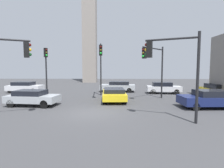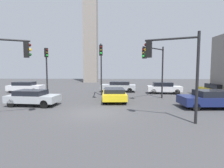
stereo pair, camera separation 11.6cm
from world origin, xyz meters
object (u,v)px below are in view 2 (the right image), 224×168
(car_0, at_px, (114,94))
(car_1, at_px, (119,86))
(car_5, at_px, (211,99))
(traffic_light_0, at_px, (172,60))
(car_4, at_px, (164,88))
(car_6, at_px, (216,90))
(traffic_light_4, at_px, (47,63))
(car_2, at_px, (26,87))
(traffic_light_1, at_px, (101,60))
(traffic_light_2, at_px, (0,60))
(car_7, at_px, (33,97))
(traffic_light_3, at_px, (154,62))

(car_0, relative_size, car_1, 1.01)
(car_5, bearing_deg, traffic_light_0, 37.78)
(car_0, relative_size, car_5, 1.02)
(car_4, distance_m, car_6, 5.74)
(traffic_light_4, relative_size, car_6, 1.32)
(traffic_light_4, relative_size, car_2, 1.22)
(car_1, xyz_separation_m, car_5, (7.41, -9.92, -0.01))
(traffic_light_4, bearing_deg, car_5, 24.87)
(traffic_light_1, distance_m, car_6, 12.92)
(traffic_light_0, bearing_deg, car_1, -54.95)
(traffic_light_2, relative_size, car_1, 1.06)
(car_4, height_order, car_7, car_4)
(traffic_light_3, relative_size, traffic_light_4, 1.01)
(traffic_light_0, distance_m, car_4, 12.54)
(traffic_light_2, xyz_separation_m, traffic_light_4, (-0.75, 8.72, 0.10))
(car_1, xyz_separation_m, car_7, (-7.35, -9.53, -0.04))
(traffic_light_0, distance_m, car_0, 8.03)
(car_5, relative_size, car_7, 1.09)
(traffic_light_1, bearing_deg, car_7, -56.48)
(traffic_light_0, relative_size, traffic_light_3, 0.95)
(car_0, relative_size, car_7, 1.12)
(traffic_light_0, relative_size, car_5, 1.09)
(traffic_light_2, bearing_deg, car_7, 65.98)
(traffic_light_3, bearing_deg, car_2, -64.33)
(traffic_light_1, xyz_separation_m, car_4, (7.68, 3.50, -3.36))
(car_2, distance_m, car_6, 23.42)
(traffic_light_3, height_order, car_0, traffic_light_3)
(car_6, xyz_separation_m, car_7, (-17.93, -4.73, -0.09))
(traffic_light_4, distance_m, car_1, 9.84)
(traffic_light_2, distance_m, car_5, 15.37)
(traffic_light_3, xyz_separation_m, car_5, (3.85, -3.56, -3.12))
(traffic_light_3, distance_m, car_2, 17.23)
(traffic_light_4, bearing_deg, car_2, -177.31)
(car_2, xyz_separation_m, car_4, (18.32, -0.58, 0.01))
(traffic_light_0, distance_m, traffic_light_3, 7.21)
(car_4, relative_size, car_5, 0.90)
(traffic_light_2, distance_m, car_0, 9.94)
(car_6, bearing_deg, car_0, 96.70)
(car_0, bearing_deg, car_1, -7.04)
(car_5, bearing_deg, traffic_light_1, -29.77)
(traffic_light_0, distance_m, traffic_light_1, 9.81)
(car_4, height_order, car_6, car_6)
(car_1, distance_m, car_5, 12.38)
(traffic_light_0, xyz_separation_m, car_0, (-3.58, 6.54, -2.97))
(traffic_light_4, bearing_deg, car_0, 27.39)
(traffic_light_1, bearing_deg, car_1, 154.46)
(traffic_light_1, height_order, traffic_light_3, traffic_light_1)
(traffic_light_4, distance_m, car_7, 5.55)
(traffic_light_2, bearing_deg, traffic_light_1, 32.08)
(car_6, bearing_deg, car_1, 60.95)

